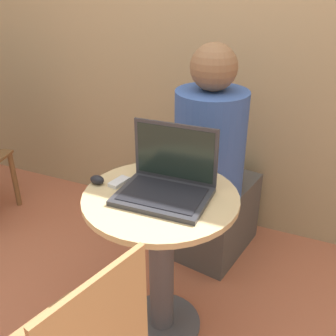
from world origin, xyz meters
The scene contains 7 objects.
ground_plane centered at (0.00, 0.00, 0.00)m, with size 12.00×12.00×0.00m, color #B26042.
back_wall centered at (0.00, 1.02, 1.30)m, with size 7.00×0.05×2.60m.
round_table centered at (0.00, 0.00, 0.48)m, with size 0.63×0.63×0.72m.
laptop centered at (0.02, 0.02, 0.78)m, with size 0.36×0.28×0.27m.
cell_phone centered at (-0.20, 0.01, 0.73)m, with size 0.06×0.10×0.02m.
computer_mouse centered at (-0.28, -0.02, 0.74)m, with size 0.06×0.04×0.04m.
person_seated centered at (0.03, 0.61, 0.51)m, with size 0.42×0.58×1.23m.
Camera 1 is at (0.58, -1.22, 1.53)m, focal length 42.00 mm.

